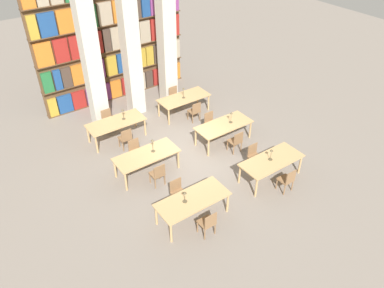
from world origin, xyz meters
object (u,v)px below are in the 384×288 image
(reading_table_4, at_px, (116,123))
(chair_8, at_px, (126,138))
(reading_table_1, at_px, (272,162))
(reading_table_5, at_px, (184,99))
(chair_10, at_px, (195,111))
(chair_5, at_px, (136,150))
(chair_2, at_px, (287,180))
(desk_lamp_3, at_px, (231,116))
(desk_lamp_0, at_px, (185,195))
(pillar_center, at_px, (130,43))
(chair_0, at_px, (208,223))
(chair_1, at_px, (178,192))
(chair_6, at_px, (236,141))
(desk_lamp_1, at_px, (271,153))
(chair_9, at_px, (108,120))
(chair_4, at_px, (158,174))
(chair_11, at_px, (175,96))
(chair_3, at_px, (254,155))
(desk_lamp_4, at_px, (123,112))
(reading_table_2, at_px, (147,156))
(reading_table_3, at_px, (224,126))
(pillar_right, at_px, (166,35))
(desk_lamp_2, at_px, (153,143))
(chair_7, at_px, (210,122))
(reading_table_0, at_px, (193,201))
(desk_lamp_5, at_px, (184,91))
(pillar_left, at_px, (90,53))

(reading_table_4, height_order, chair_8, chair_8)
(reading_table_1, height_order, reading_table_5, same)
(chair_10, bearing_deg, chair_5, -163.01)
(chair_2, distance_m, desk_lamp_3, 3.33)
(desk_lamp_0, xyz_separation_m, chair_8, (0.22, 4.20, -0.55))
(pillar_center, distance_m, chair_0, 7.78)
(chair_1, bearing_deg, chair_6, -162.40)
(desk_lamp_1, xyz_separation_m, chair_9, (-3.12, 5.72, -0.57))
(chair_2, relative_size, reading_table_5, 0.40)
(chair_4, bearing_deg, chair_8, 88.49)
(chair_8, xyz_separation_m, chair_11, (3.17, 1.62, 0.00))
(chair_2, xyz_separation_m, chair_10, (0.04, 5.10, 0.00))
(chair_5, bearing_deg, chair_3, 140.98)
(desk_lamp_4, bearing_deg, desk_lamp_3, -38.50)
(reading_table_2, bearing_deg, chair_3, -29.99)
(desk_lamp_1, xyz_separation_m, reading_table_3, (0.08, 2.49, -0.36))
(pillar_center, xyz_separation_m, pillar_right, (1.63, 0.00, 0.00))
(desk_lamp_2, height_order, chair_8, desk_lamp_2)
(pillar_right, distance_m, chair_7, 4.03)
(reading_table_0, height_order, chair_6, chair_6)
(pillar_right, relative_size, chair_10, 6.89)
(desk_lamp_3, bearing_deg, desk_lamp_5, 98.50)
(chair_3, height_order, chair_11, same)
(chair_10, bearing_deg, chair_4, -142.23)
(chair_7, relative_size, chair_10, 1.00)
(chair_2, height_order, chair_9, same)
(reading_table_0, xyz_separation_m, desk_lamp_4, (0.32, 5.00, 0.37))
(chair_0, relative_size, desk_lamp_4, 2.00)
(desk_lamp_3, distance_m, reading_table_5, 2.66)
(pillar_right, distance_m, desk_lamp_2, 5.21)
(chair_3, relative_size, chair_6, 1.00)
(chair_6, bearing_deg, chair_10, 89.97)
(desk_lamp_2, xyz_separation_m, chair_9, (-0.23, 3.15, -0.63))
(pillar_right, distance_m, desk_lamp_4, 3.76)
(chair_1, relative_size, chair_8, 1.00)
(chair_8, bearing_deg, chair_4, -91.51)
(pillar_left, xyz_separation_m, chair_10, (3.21, -2.09, -2.53))
(reading_table_0, relative_size, chair_2, 2.48)
(chair_4, xyz_separation_m, chair_11, (3.24, 4.03, 0.00))
(chair_2, relative_size, desk_lamp_4, 2.00)
(desk_lamp_0, relative_size, chair_4, 0.45)
(chair_6, xyz_separation_m, chair_7, (0.00, 1.52, 0.00))
(desk_lamp_0, xyz_separation_m, desk_lamp_4, (0.56, 4.96, 0.03))
(chair_3, height_order, chair_8, same)
(chair_6, height_order, chair_10, same)
(desk_lamp_3, xyz_separation_m, chair_10, (-0.33, 1.85, -0.60))
(chair_11, bearing_deg, desk_lamp_2, 47.85)
(chair_4, xyz_separation_m, desk_lamp_5, (3.18, 3.23, 0.61))
(desk_lamp_2, xyz_separation_m, desk_lamp_3, (3.27, -0.12, -0.03))
(reading_table_1, bearing_deg, desk_lamp_2, 138.31)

